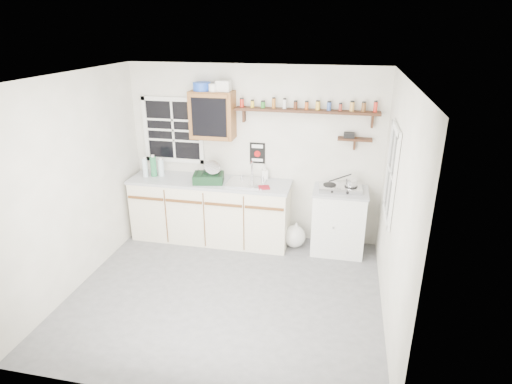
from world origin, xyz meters
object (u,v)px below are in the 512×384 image
(hotplate, at_px, (340,188))
(main_cabinet, at_px, (211,210))
(right_cabinet, at_px, (338,221))
(spice_shelf, at_px, (307,110))
(dish_rack, at_px, (209,175))
(upper_cabinet, at_px, (212,115))

(hotplate, bearing_deg, main_cabinet, 175.41)
(right_cabinet, distance_m, hotplate, 0.49)
(right_cabinet, bearing_deg, main_cabinet, -179.21)
(main_cabinet, bearing_deg, right_cabinet, 0.79)
(main_cabinet, bearing_deg, spice_shelf, 9.17)
(right_cabinet, distance_m, dish_rack, 1.90)
(spice_shelf, bearing_deg, right_cabinet, -19.96)
(right_cabinet, xyz_separation_m, spice_shelf, (-0.52, 0.19, 1.48))
(main_cabinet, relative_size, spice_shelf, 1.21)
(main_cabinet, bearing_deg, upper_cabinet, 76.32)
(right_cabinet, relative_size, spice_shelf, 0.48)
(spice_shelf, distance_m, dish_rack, 1.61)
(main_cabinet, xyz_separation_m, upper_cabinet, (0.03, 0.14, 1.36))
(upper_cabinet, distance_m, spice_shelf, 1.29)
(upper_cabinet, relative_size, spice_shelf, 0.34)
(main_cabinet, distance_m, dish_rack, 0.56)
(right_cabinet, height_order, upper_cabinet, upper_cabinet)
(spice_shelf, height_order, dish_rack, spice_shelf)
(spice_shelf, xyz_separation_m, dish_rack, (-1.29, -0.28, -0.91))
(right_cabinet, xyz_separation_m, hotplate, (-0.01, -0.02, 0.49))
(right_cabinet, height_order, spice_shelf, spice_shelf)
(hotplate, bearing_deg, spice_shelf, 152.85)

